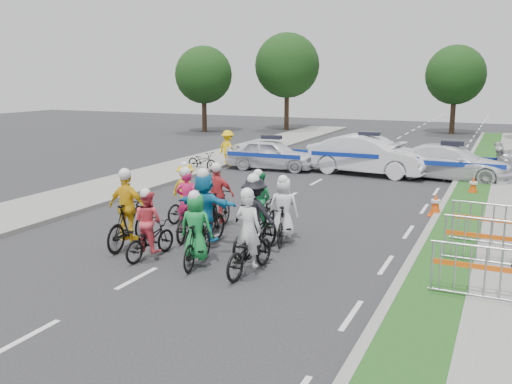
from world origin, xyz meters
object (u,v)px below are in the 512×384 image
at_px(rider_0, 249,245).
at_px(rider_10, 187,197).
at_px(police_car_1, 369,155).
at_px(rider_6, 188,214).
at_px(rider_5, 205,214).
at_px(tree_4, 455,75).
at_px(cone_0, 436,205).
at_px(rider_7, 284,216).
at_px(parked_bike, 202,161).
at_px(rider_2, 149,232).
at_px(rider_8, 259,209).
at_px(barrier_2, 493,226).
at_px(rider_4, 255,223).
at_px(marshal_hiviz, 228,148).
at_px(police_car_2, 451,162).
at_px(rider_3, 129,218).
at_px(cone_1, 473,186).
at_px(rider_1, 197,237).
at_px(tree_0, 204,75).
at_px(barrier_1, 490,244).
at_px(police_car_0, 271,154).
at_px(tree_3, 287,66).
at_px(rider_9, 218,204).
at_px(barrier_0, 485,276).

bearing_deg(rider_0, rider_10, -38.79).
bearing_deg(police_car_1, rider_6, 177.12).
relative_size(rider_5, tree_4, 0.32).
bearing_deg(cone_0, police_car_1, 119.07).
xyz_separation_m(rider_0, rider_7, (-0.17, 2.46, 0.06)).
height_order(rider_10, parked_bike, rider_10).
relative_size(rider_2, rider_8, 0.96).
bearing_deg(rider_7, police_car_1, -98.61).
height_order(rider_10, barrier_2, rider_10).
distance_m(rider_4, rider_5, 1.37).
bearing_deg(rider_2, marshal_hiviz, -64.21).
relative_size(police_car_2, marshal_hiviz, 2.89).
xyz_separation_m(rider_8, parked_bike, (-6.42, 8.29, -0.23)).
distance_m(rider_3, rider_10, 2.94).
height_order(rider_6, cone_1, rider_6).
relative_size(rider_1, police_car_1, 0.34).
relative_size(rider_7, tree_0, 0.28).
distance_m(rider_4, marshal_hiviz, 13.51).
height_order(rider_0, rider_6, rider_0).
distance_m(police_car_1, cone_0, 7.35).
relative_size(rider_0, cone_1, 2.72).
bearing_deg(barrier_1, police_car_0, 132.39).
distance_m(barrier_2, tree_3, 31.25).
height_order(rider_6, tree_3, tree_3).
distance_m(rider_5, marshal_hiviz, 12.84).
height_order(cone_0, cone_1, same).
bearing_deg(barrier_1, rider_5, -170.00).
relative_size(marshal_hiviz, barrier_1, 0.84).
distance_m(rider_3, parked_bike, 11.59).
height_order(rider_7, marshal_hiviz, rider_7).
xyz_separation_m(police_car_2, barrier_2, (1.90, -9.51, -0.14)).
xyz_separation_m(rider_7, police_car_0, (-4.70, 10.47, 0.00)).
relative_size(barrier_2, cone_1, 2.86).
relative_size(rider_1, police_car_0, 0.43).
xyz_separation_m(rider_5, rider_9, (-0.49, 1.61, -0.11)).
distance_m(cone_0, tree_4, 26.15).
xyz_separation_m(rider_6, cone_0, (5.60, 5.11, -0.29)).
height_order(rider_1, rider_5, rider_5).
xyz_separation_m(rider_1, cone_1, (5.09, 10.66, -0.34)).
xyz_separation_m(rider_4, marshal_hiviz, (-6.67, 11.75, 0.08)).
bearing_deg(tree_3, barrier_0, -62.76).
xyz_separation_m(rider_4, police_car_1, (-0.13, 12.11, 0.08)).
relative_size(rider_1, barrier_1, 0.87).
bearing_deg(police_car_1, police_car_0, 103.03).
height_order(rider_4, tree_4, tree_4).
xyz_separation_m(rider_3, tree_4, (4.45, 32.26, 3.42)).
xyz_separation_m(rider_10, barrier_1, (8.27, -0.96, -0.13)).
bearing_deg(rider_2, cone_1, -114.62).
bearing_deg(barrier_1, rider_9, 176.17).
bearing_deg(rider_3, barrier_0, 175.24).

